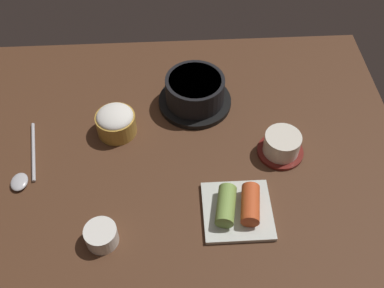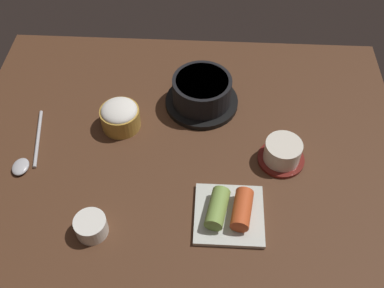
{
  "view_description": "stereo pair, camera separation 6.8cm",
  "coord_description": "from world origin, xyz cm",
  "px_view_note": "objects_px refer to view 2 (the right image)",
  "views": [
    {
      "loc": [
        -1.48,
        -64.67,
        81.79
      ],
      "look_at": [
        2.0,
        -2.0,
        5.0
      ],
      "focal_mm": 42.3,
      "sensor_mm": 36.0,
      "label": 1
    },
    {
      "loc": [
        5.31,
        -64.68,
        81.79
      ],
      "look_at": [
        2.0,
        -2.0,
        5.0
      ],
      "focal_mm": 42.3,
      "sensor_mm": 36.0,
      "label": 2
    }
  ],
  "objects_px": {
    "rice_bowl": "(120,116)",
    "kimchi_plate": "(229,211)",
    "tea_cup_with_saucer": "(282,153)",
    "spoon": "(27,157)",
    "stone_pot": "(202,93)",
    "side_bowl_near": "(91,226)"
  },
  "relations": [
    {
      "from": "side_bowl_near",
      "to": "spoon",
      "type": "height_order",
      "value": "side_bowl_near"
    },
    {
      "from": "stone_pot",
      "to": "spoon",
      "type": "relative_size",
      "value": 0.94
    },
    {
      "from": "rice_bowl",
      "to": "spoon",
      "type": "bearing_deg",
      "value": -150.63
    },
    {
      "from": "side_bowl_near",
      "to": "spoon",
      "type": "relative_size",
      "value": 0.33
    },
    {
      "from": "stone_pot",
      "to": "spoon",
      "type": "height_order",
      "value": "stone_pot"
    },
    {
      "from": "stone_pot",
      "to": "side_bowl_near",
      "type": "xyz_separation_m",
      "value": [
        -0.2,
        -0.36,
        -0.02
      ]
    },
    {
      "from": "kimchi_plate",
      "to": "spoon",
      "type": "bearing_deg",
      "value": 164.71
    },
    {
      "from": "tea_cup_with_saucer",
      "to": "side_bowl_near",
      "type": "bearing_deg",
      "value": -152.78
    },
    {
      "from": "stone_pot",
      "to": "side_bowl_near",
      "type": "distance_m",
      "value": 0.41
    },
    {
      "from": "stone_pot",
      "to": "tea_cup_with_saucer",
      "type": "relative_size",
      "value": 1.72
    },
    {
      "from": "spoon",
      "to": "rice_bowl",
      "type": "bearing_deg",
      "value": 29.37
    },
    {
      "from": "side_bowl_near",
      "to": "spoon",
      "type": "bearing_deg",
      "value": 136.48
    },
    {
      "from": "stone_pot",
      "to": "tea_cup_with_saucer",
      "type": "bearing_deg",
      "value": -42.24
    },
    {
      "from": "stone_pot",
      "to": "spoon",
      "type": "xyz_separation_m",
      "value": [
        -0.38,
        -0.19,
        -0.03
      ]
    },
    {
      "from": "tea_cup_with_saucer",
      "to": "spoon",
      "type": "relative_size",
      "value": 0.55
    },
    {
      "from": "stone_pot",
      "to": "rice_bowl",
      "type": "relative_size",
      "value": 1.95
    },
    {
      "from": "tea_cup_with_saucer",
      "to": "kimchi_plate",
      "type": "bearing_deg",
      "value": -127.65
    },
    {
      "from": "tea_cup_with_saucer",
      "to": "kimchi_plate",
      "type": "height_order",
      "value": "tea_cup_with_saucer"
    },
    {
      "from": "stone_pot",
      "to": "rice_bowl",
      "type": "xyz_separation_m",
      "value": [
        -0.19,
        -0.08,
        -0.0
      ]
    },
    {
      "from": "stone_pot",
      "to": "kimchi_plate",
      "type": "height_order",
      "value": "stone_pot"
    },
    {
      "from": "rice_bowl",
      "to": "spoon",
      "type": "relative_size",
      "value": 0.48
    },
    {
      "from": "rice_bowl",
      "to": "kimchi_plate",
      "type": "xyz_separation_m",
      "value": [
        0.25,
        -0.23,
        -0.02
      ]
    }
  ]
}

